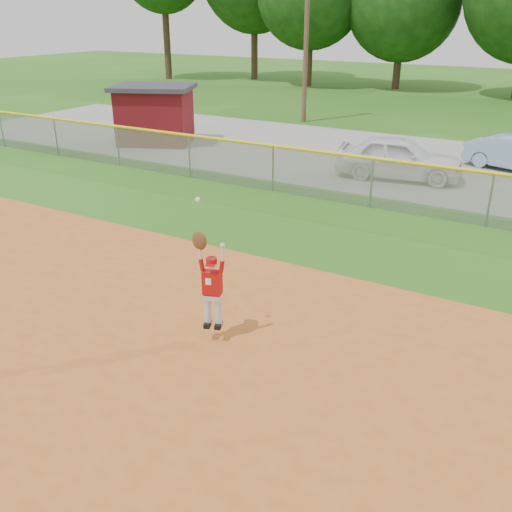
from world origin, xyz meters
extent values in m
plane|color=#295C15|center=(0.00, 0.00, 0.00)|extent=(120.00, 120.00, 0.00)
cube|color=gray|center=(0.00, 16.00, 0.01)|extent=(44.00, 10.00, 0.03)
imported|color=white|center=(-0.25, 13.51, 0.76)|extent=(4.54, 2.44, 1.47)
cube|color=#520B10|center=(-11.29, 13.80, 1.17)|extent=(3.64, 3.26, 2.33)
cube|color=#333338|center=(-11.29, 13.80, 2.43)|extent=(4.13, 3.75, 0.19)
cube|color=gray|center=(0.00, 10.00, 0.75)|extent=(40.00, 0.03, 1.50)
cylinder|color=yellow|center=(0.00, 10.00, 1.50)|extent=(40.00, 0.10, 0.10)
cylinder|color=gray|center=(-16.67, 10.00, 0.75)|extent=(0.06, 0.06, 1.50)
cylinder|color=gray|center=(-13.33, 10.00, 0.75)|extent=(0.06, 0.06, 1.50)
cylinder|color=gray|center=(-10.00, 10.00, 0.75)|extent=(0.06, 0.06, 1.50)
cylinder|color=gray|center=(-6.67, 10.00, 0.75)|extent=(0.06, 0.06, 1.50)
cylinder|color=gray|center=(-3.33, 10.00, 0.75)|extent=(0.06, 0.06, 1.50)
cylinder|color=gray|center=(0.00, 10.00, 0.75)|extent=(0.06, 0.06, 1.50)
cylinder|color=gray|center=(3.33, 10.00, 0.75)|extent=(0.06, 0.06, 1.50)
cylinder|color=#4C3823|center=(-8.00, 22.00, 4.50)|extent=(0.24, 0.24, 9.00)
cylinder|color=#422D1C|center=(-27.25, 35.02, 2.93)|extent=(0.56, 0.56, 5.87)
cylinder|color=#422D1C|center=(-20.61, 38.40, 3.05)|extent=(0.56, 0.56, 6.10)
cylinder|color=#422D1C|center=(-14.62, 36.53, 2.22)|extent=(0.56, 0.56, 4.43)
cylinder|color=#422D1C|center=(-8.07, 38.17, 2.05)|extent=(0.56, 0.56, 4.11)
ellipsoid|color=#193F0F|center=(-8.07, 38.17, 6.07)|extent=(8.19, 8.19, 8.39)
cylinder|color=silver|center=(0.09, 1.33, 0.58)|extent=(0.15, 0.15, 0.55)
cylinder|color=silver|center=(0.27, 1.39, 0.58)|extent=(0.15, 0.15, 0.55)
cube|color=black|center=(0.10, 1.30, 0.35)|extent=(0.18, 0.24, 0.08)
cube|color=black|center=(0.28, 1.36, 0.35)|extent=(0.18, 0.24, 0.08)
cube|color=silver|center=(0.18, 1.36, 0.89)|extent=(0.32, 0.24, 0.11)
cube|color=maroon|center=(0.18, 1.36, 0.96)|extent=(0.33, 0.25, 0.04)
cube|color=#A20D0B|center=(0.18, 1.36, 1.16)|extent=(0.37, 0.27, 0.42)
cube|color=white|center=(0.17, 1.26, 1.22)|extent=(0.10, 0.04, 0.12)
sphere|color=beige|center=(0.18, 1.36, 1.52)|extent=(0.24, 0.24, 0.19)
cylinder|color=#B00A11|center=(0.18, 1.36, 1.58)|extent=(0.24, 0.24, 0.09)
cube|color=#B00A11|center=(0.21, 1.27, 1.54)|extent=(0.17, 0.15, 0.02)
cylinder|color=#A20D0B|center=(0.01, 1.30, 1.48)|extent=(0.13, 0.11, 0.23)
cylinder|color=beige|center=(-0.01, 1.29, 1.71)|extent=(0.10, 0.09, 0.25)
ellipsoid|color=#4C2D14|center=(-0.01, 1.29, 1.92)|extent=(0.31, 0.21, 0.33)
sphere|color=white|center=(-0.01, 1.29, 2.64)|extent=(0.11, 0.11, 0.08)
cylinder|color=#A20D0B|center=(0.34, 1.42, 1.48)|extent=(0.13, 0.11, 0.23)
cylinder|color=beige|center=(0.36, 1.42, 1.71)|extent=(0.10, 0.09, 0.25)
sphere|color=beige|center=(0.36, 1.42, 1.87)|extent=(0.11, 0.11, 0.09)
camera|label=1|loc=(5.25, -5.88, 5.46)|focal=40.00mm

